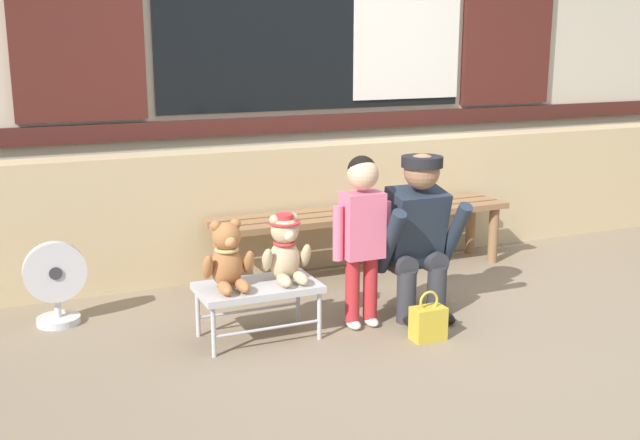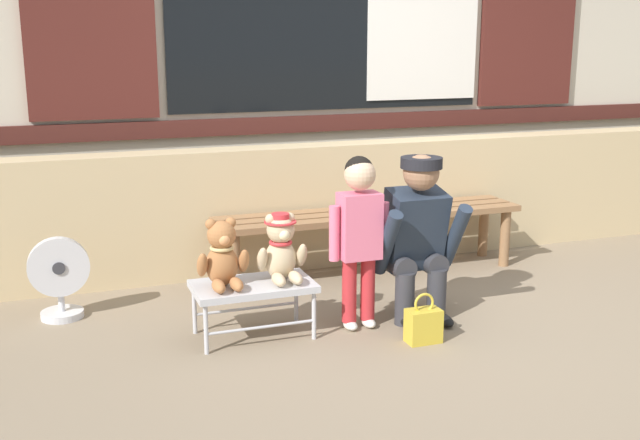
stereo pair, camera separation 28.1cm
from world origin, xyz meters
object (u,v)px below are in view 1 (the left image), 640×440
object	(u,v)px
child_standing	(362,223)
handbag_on_ground	(428,322)
adult_crouching	(417,234)
teddy_bear_plain	(228,258)
small_display_bench	(258,290)
teddy_bear_with_hat	(285,249)
wooden_bench_long	(363,220)
floor_fan	(56,284)

from	to	relation	value
child_standing	handbag_on_ground	size ratio (longest dim) A/B	3.52
adult_crouching	teddy_bear_plain	bearing A→B (deg)	178.32
small_display_bench	teddy_bear_with_hat	size ratio (longest dim) A/B	1.76
teddy_bear_plain	adult_crouching	bearing A→B (deg)	-1.68
wooden_bench_long	teddy_bear_with_hat	size ratio (longest dim) A/B	5.78
small_display_bench	floor_fan	world-z (taller)	floor_fan
adult_crouching	handbag_on_ground	xyz separation A→B (m)	(-0.13, -0.36, -0.38)
teddy_bear_with_hat	child_standing	xyz separation A→B (m)	(0.42, -0.07, 0.12)
teddy_bear_with_hat	handbag_on_ground	distance (m)	0.85
adult_crouching	wooden_bench_long	bearing A→B (deg)	84.32
adult_crouching	handbag_on_ground	size ratio (longest dim) A/B	3.49
teddy_bear_plain	teddy_bear_with_hat	size ratio (longest dim) A/B	1.00
handbag_on_ground	small_display_bench	bearing A→B (deg)	154.71
child_standing	handbag_on_ground	world-z (taller)	child_standing
child_standing	floor_fan	xyz separation A→B (m)	(-1.54, 0.70, -0.35)
child_standing	adult_crouching	bearing A→B (deg)	5.49
wooden_bench_long	small_display_bench	world-z (taller)	wooden_bench_long
floor_fan	teddy_bear_plain	bearing A→B (deg)	-38.49
child_standing	handbag_on_ground	distance (m)	0.64
teddy_bear_with_hat	adult_crouching	bearing A→B (deg)	-2.41
child_standing	floor_fan	bearing A→B (deg)	155.41
floor_fan	small_display_bench	bearing A→B (deg)	-33.60
teddy_bear_plain	wooden_bench_long	bearing A→B (deg)	34.18
handbag_on_ground	wooden_bench_long	bearing A→B (deg)	79.78
teddy_bear_plain	child_standing	size ratio (longest dim) A/B	0.38
teddy_bear_with_hat	handbag_on_ground	xyz separation A→B (m)	(0.66, -0.39, -0.38)
teddy_bear_with_hat	floor_fan	size ratio (longest dim) A/B	0.76
teddy_bear_plain	floor_fan	distance (m)	1.05
handbag_on_ground	teddy_bear_plain	bearing A→B (deg)	158.36
wooden_bench_long	child_standing	size ratio (longest dim) A/B	2.19
wooden_bench_long	teddy_bear_with_hat	world-z (taller)	teddy_bear_with_hat
small_display_bench	adult_crouching	world-z (taller)	adult_crouching
small_display_bench	floor_fan	xyz separation A→B (m)	(-0.96, 0.64, -0.03)
handbag_on_ground	teddy_bear_with_hat	bearing A→B (deg)	149.43
small_display_bench	teddy_bear_plain	xyz separation A→B (m)	(-0.16, 0.00, 0.20)
teddy_bear_with_hat	floor_fan	bearing A→B (deg)	150.42
teddy_bear_plain	teddy_bear_with_hat	bearing A→B (deg)	0.13
teddy_bear_plain	handbag_on_ground	xyz separation A→B (m)	(0.98, -0.39, -0.37)
adult_crouching	floor_fan	xyz separation A→B (m)	(-1.91, 0.67, -0.24)
wooden_bench_long	child_standing	xyz separation A→B (m)	(-0.45, -0.88, 0.22)
teddy_bear_with_hat	handbag_on_ground	world-z (taller)	teddy_bear_with_hat
small_display_bench	teddy_bear_plain	size ratio (longest dim) A/B	1.76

